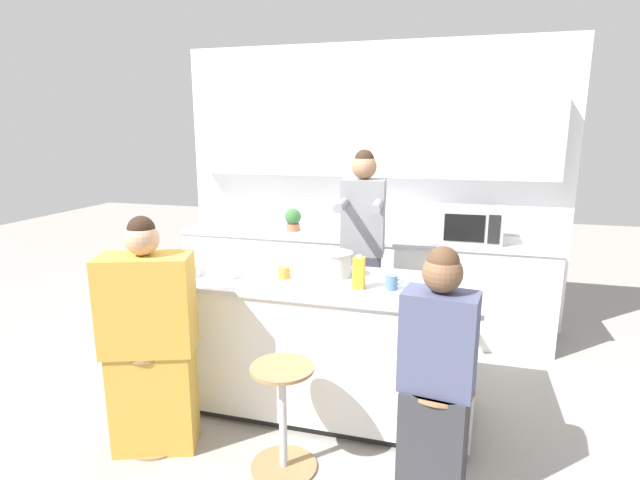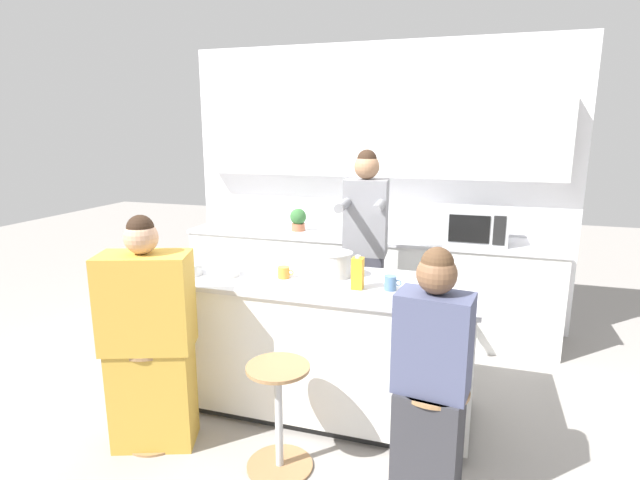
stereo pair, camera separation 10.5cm
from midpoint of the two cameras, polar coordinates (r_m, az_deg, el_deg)
The scene contains 18 objects.
ground_plane at distance 3.69m, azimuth 0.47°, elevation -18.34°, with size 16.00×16.00×0.00m, color gray.
wall_back at distance 4.94m, azimuth 6.76°, elevation 8.37°, with size 3.76×0.22×2.70m.
back_counter at distance 4.85m, azimuth 5.76°, elevation -4.72°, with size 3.49×0.63×0.92m.
kitchen_island at distance 3.48m, azimuth 0.49°, elevation -11.72°, with size 2.09×0.79×0.92m.
bar_stool_leftmost at distance 3.34m, azimuth -17.67°, elevation -16.08°, with size 0.38×0.38×0.63m.
bar_stool_center at distance 2.97m, azimuth -3.66°, elevation -19.32°, with size 0.38×0.38×0.63m.
bar_stool_rightmost at distance 2.83m, azimuth 13.70°, elevation -21.39°, with size 0.38×0.38×0.63m.
person_cooking at distance 3.98m, azimuth 5.90°, elevation -2.24°, with size 0.37×0.57×1.75m.
person_wrapped_blanket at distance 3.16m, azimuth -18.01°, elevation -10.97°, with size 0.58×0.44×1.43m.
person_seated_near at distance 2.66m, azimuth 13.68°, elevation -16.35°, with size 0.38×0.30×1.36m.
cooking_pot at distance 3.37m, azimuth 2.61°, elevation -2.77°, with size 0.33×0.24×0.17m.
fruit_bowl at distance 3.44m, azimuth -10.13°, elevation -3.51°, with size 0.22×0.22×0.06m.
mixing_bowl_steel at distance 3.51m, azimuth -13.95°, elevation -3.24°, with size 0.19×0.19×0.08m.
coffee_cup_near at distance 3.12m, azimuth 9.03°, elevation -4.87°, with size 0.11×0.08×0.09m.
coffee_cup_far at distance 3.34m, azimuth -3.26°, elevation -3.71°, with size 0.11×0.08×0.08m.
juice_carton at distance 3.11m, azimuth 5.29°, elevation -3.79°, with size 0.07×0.07×0.21m.
microwave at distance 4.57m, azimuth 17.95°, elevation 1.57°, with size 0.54×0.34×0.31m.
potted_plant at distance 4.89m, azimuth -1.89°, elevation 2.40°, with size 0.16×0.16×0.22m.
Camera 2 is at (0.98, -3.01, 1.90)m, focal length 28.00 mm.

